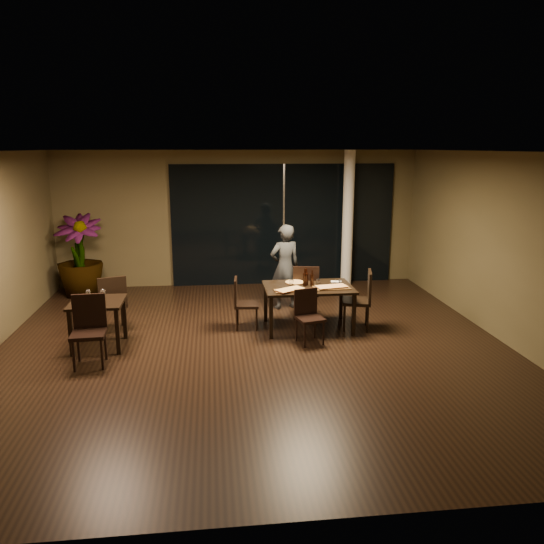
{
  "coord_description": "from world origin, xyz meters",
  "views": [
    {
      "loc": [
        -0.61,
        -7.79,
        3.08
      ],
      "look_at": [
        0.36,
        0.66,
        1.05
      ],
      "focal_mm": 35.0,
      "sensor_mm": 36.0,
      "label": 1
    }
  ],
  "objects_px": {
    "chair_side_near": "(89,326)",
    "chair_side_far": "(112,301)",
    "chair_main_right": "(362,297)",
    "main_table": "(308,290)",
    "bottle_a": "(305,277)",
    "side_table": "(98,309)",
    "chair_main_far": "(306,289)",
    "diner": "(285,267)",
    "chair_main_near": "(308,313)",
    "chair_main_left": "(242,300)",
    "bottle_b": "(312,278)",
    "bottle_c": "(306,277)",
    "potted_plant": "(79,256)"
  },
  "relations": [
    {
      "from": "chair_side_near",
      "to": "bottle_c",
      "type": "relative_size",
      "value": 3.47
    },
    {
      "from": "side_table",
      "to": "chair_side_near",
      "type": "height_order",
      "value": "chair_side_near"
    },
    {
      "from": "main_table",
      "to": "diner",
      "type": "distance_m",
      "value": 1.24
    },
    {
      "from": "chair_main_right",
      "to": "diner",
      "type": "distance_m",
      "value": 1.78
    },
    {
      "from": "chair_main_near",
      "to": "bottle_a",
      "type": "xyz_separation_m",
      "value": [
        0.06,
        0.65,
        0.42
      ]
    },
    {
      "from": "chair_main_right",
      "to": "bottle_c",
      "type": "relative_size",
      "value": 3.51
    },
    {
      "from": "chair_main_left",
      "to": "diner",
      "type": "relative_size",
      "value": 0.54
    },
    {
      "from": "chair_main_near",
      "to": "chair_side_far",
      "type": "distance_m",
      "value": 3.29
    },
    {
      "from": "side_table",
      "to": "chair_main_near",
      "type": "relative_size",
      "value": 0.94
    },
    {
      "from": "diner",
      "to": "chair_side_far",
      "type": "bearing_deg",
      "value": 3.27
    },
    {
      "from": "side_table",
      "to": "diner",
      "type": "distance_m",
      "value": 3.6
    },
    {
      "from": "chair_main_right",
      "to": "chair_side_far",
      "type": "distance_m",
      "value": 4.22
    },
    {
      "from": "chair_main_left",
      "to": "chair_main_far",
      "type": "bearing_deg",
      "value": -66.8
    },
    {
      "from": "chair_main_near",
      "to": "bottle_a",
      "type": "distance_m",
      "value": 0.78
    },
    {
      "from": "chair_main_right",
      "to": "chair_side_far",
      "type": "relative_size",
      "value": 1.03
    },
    {
      "from": "chair_main_left",
      "to": "chair_side_far",
      "type": "xyz_separation_m",
      "value": [
        -2.18,
        0.03,
        0.06
      ]
    },
    {
      "from": "chair_main_near",
      "to": "potted_plant",
      "type": "height_order",
      "value": "potted_plant"
    },
    {
      "from": "chair_main_left",
      "to": "chair_main_right",
      "type": "height_order",
      "value": "chair_main_right"
    },
    {
      "from": "chair_side_near",
      "to": "bottle_c",
      "type": "distance_m",
      "value": 3.61
    },
    {
      "from": "potted_plant",
      "to": "bottle_c",
      "type": "height_order",
      "value": "potted_plant"
    },
    {
      "from": "bottle_c",
      "to": "main_table",
      "type": "bearing_deg",
      "value": -76.07
    },
    {
      "from": "chair_main_left",
      "to": "potted_plant",
      "type": "distance_m",
      "value": 4.08
    },
    {
      "from": "side_table",
      "to": "chair_main_right",
      "type": "bearing_deg",
      "value": 4.98
    },
    {
      "from": "side_table",
      "to": "bottle_b",
      "type": "xyz_separation_m",
      "value": [
        3.46,
        0.5,
        0.27
      ]
    },
    {
      "from": "chair_main_right",
      "to": "potted_plant",
      "type": "xyz_separation_m",
      "value": [
        -5.27,
        2.72,
        0.28
      ]
    },
    {
      "from": "chair_side_far",
      "to": "bottle_a",
      "type": "bearing_deg",
      "value": 158.35
    },
    {
      "from": "bottle_b",
      "to": "bottle_c",
      "type": "relative_size",
      "value": 0.95
    },
    {
      "from": "chair_main_far",
      "to": "chair_main_right",
      "type": "height_order",
      "value": "chair_main_right"
    },
    {
      "from": "diner",
      "to": "bottle_c",
      "type": "relative_size",
      "value": 5.65
    },
    {
      "from": "chair_main_left",
      "to": "bottle_c",
      "type": "bearing_deg",
      "value": -87.91
    },
    {
      "from": "chair_side_far",
      "to": "chair_main_far",
      "type": "bearing_deg",
      "value": 167.0
    },
    {
      "from": "bottle_b",
      "to": "bottle_c",
      "type": "bearing_deg",
      "value": 136.39
    },
    {
      "from": "chair_main_far",
      "to": "chair_main_left",
      "type": "bearing_deg",
      "value": 28.89
    },
    {
      "from": "chair_side_far",
      "to": "bottle_a",
      "type": "distance_m",
      "value": 3.27
    },
    {
      "from": "main_table",
      "to": "bottle_c",
      "type": "distance_m",
      "value": 0.24
    },
    {
      "from": "chair_main_right",
      "to": "potted_plant",
      "type": "bearing_deg",
      "value": -103.43
    },
    {
      "from": "chair_main_left",
      "to": "diner",
      "type": "distance_m",
      "value": 1.43
    },
    {
      "from": "chair_main_left",
      "to": "bottle_b",
      "type": "height_order",
      "value": "bottle_b"
    },
    {
      "from": "main_table",
      "to": "chair_side_near",
      "type": "height_order",
      "value": "chair_side_near"
    },
    {
      "from": "chair_main_right",
      "to": "chair_side_far",
      "type": "bearing_deg",
      "value": -80.17
    },
    {
      "from": "chair_side_near",
      "to": "chair_side_far",
      "type": "bearing_deg",
      "value": 82.38
    },
    {
      "from": "main_table",
      "to": "bottle_a",
      "type": "xyz_separation_m",
      "value": [
        -0.06,
        0.02,
        0.23
      ]
    },
    {
      "from": "chair_main_far",
      "to": "bottle_c",
      "type": "xyz_separation_m",
      "value": [
        -0.07,
        -0.44,
        0.34
      ]
    },
    {
      "from": "chair_main_far",
      "to": "chair_side_near",
      "type": "height_order",
      "value": "chair_side_near"
    },
    {
      "from": "bottle_a",
      "to": "potted_plant",
      "type": "bearing_deg",
      "value": 149.11
    },
    {
      "from": "chair_side_far",
      "to": "diner",
      "type": "xyz_separation_m",
      "value": [
        3.06,
        1.04,
        0.27
      ]
    },
    {
      "from": "side_table",
      "to": "chair_main_far",
      "type": "bearing_deg",
      "value": 16.53
    },
    {
      "from": "chair_main_near",
      "to": "chair_main_right",
      "type": "relative_size",
      "value": 0.84
    },
    {
      "from": "chair_main_far",
      "to": "diner",
      "type": "height_order",
      "value": "diner"
    },
    {
      "from": "potted_plant",
      "to": "bottle_b",
      "type": "bearing_deg",
      "value": -30.39
    }
  ]
}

